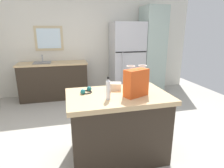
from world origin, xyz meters
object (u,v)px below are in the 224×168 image
(small_box, at_px, (115,86))
(ear_defenders, at_px, (86,91))
(tall_cabinet, at_px, (152,51))
(shopping_bag, at_px, (136,82))
(refrigerator, at_px, (127,59))
(bottle, at_px, (108,89))
(kitchen_island, at_px, (118,125))

(small_box, xyz_separation_m, ear_defenders, (-0.39, -0.03, -0.02))
(tall_cabinet, height_order, shopping_bag, tall_cabinet)
(refrigerator, height_order, bottle, refrigerator)
(kitchen_island, xyz_separation_m, refrigerator, (0.96, 2.52, 0.48))
(shopping_bag, relative_size, bottle, 1.39)
(kitchen_island, bearing_deg, small_box, 87.29)
(refrigerator, relative_size, shopping_bag, 4.95)
(tall_cabinet, height_order, small_box, tall_cabinet)
(kitchen_island, relative_size, tall_cabinet, 0.56)
(kitchen_island, relative_size, ear_defenders, 6.01)
(small_box, bearing_deg, ear_defenders, -175.00)
(refrigerator, bearing_deg, bottle, -112.66)
(small_box, distance_m, ear_defenders, 0.39)
(kitchen_island, height_order, tall_cabinet, tall_cabinet)
(tall_cabinet, relative_size, small_box, 12.72)
(tall_cabinet, xyz_separation_m, ear_defenders, (-2.04, -2.36, -0.22))
(refrigerator, xyz_separation_m, small_box, (-0.95, -2.32, 0.00))
(tall_cabinet, height_order, bottle, tall_cabinet)
(refrigerator, bearing_deg, shopping_bag, -106.13)
(shopping_bag, height_order, bottle, shopping_bag)
(small_box, bearing_deg, kitchen_island, -92.71)
(bottle, distance_m, ear_defenders, 0.39)
(shopping_bag, distance_m, small_box, 0.38)
(refrigerator, distance_m, ear_defenders, 2.71)
(bottle, bearing_deg, refrigerator, 67.34)
(tall_cabinet, bearing_deg, bottle, -124.28)
(tall_cabinet, relative_size, ear_defenders, 10.66)
(small_box, relative_size, ear_defenders, 0.84)
(shopping_bag, distance_m, ear_defenders, 0.65)
(kitchen_island, height_order, small_box, small_box)
(small_box, relative_size, bottle, 0.66)
(small_box, bearing_deg, refrigerator, 67.83)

